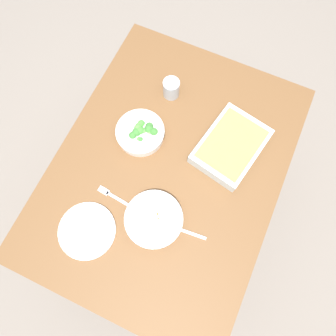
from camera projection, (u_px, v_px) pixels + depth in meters
The scene contains 9 objects.
ground_plane at pixel (168, 203), 1.93m from camera, with size 6.00×6.00×0.00m, color slate.
dining_table at pixel (168, 174), 1.31m from camera, with size 1.20×0.90×0.74m.
stew_bowl at pixel (154, 219), 1.13m from camera, with size 0.22×0.22×0.06m.
broccoli_bowl at pixel (141, 132), 1.24m from camera, with size 0.20×0.20×0.07m.
baking_dish at pixel (231, 146), 1.22m from camera, with size 0.34×0.28×0.06m.
drink_cup at pixel (171, 89), 1.29m from camera, with size 0.07×0.07×0.08m.
side_plate at pixel (87, 231), 1.14m from camera, with size 0.22×0.22×0.01m, color white.
spoon_by_stew at pixel (178, 229), 1.15m from camera, with size 0.03×0.18×0.01m.
fork_on_table at pixel (115, 197), 1.18m from camera, with size 0.04×0.18×0.01m.
Camera 1 is at (0.34, 0.15, 1.91)m, focal length 32.05 mm.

